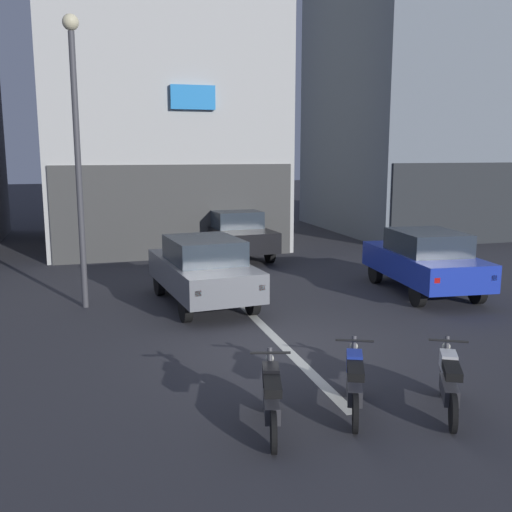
# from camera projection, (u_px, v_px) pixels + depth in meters

# --- Properties ---
(ground_plane) EXTENTS (120.00, 120.00, 0.00)m
(ground_plane) POSITION_uv_depth(u_px,v_px,m) (284.00, 347.00, 11.06)
(ground_plane) COLOR #333338
(lane_centre_line) EXTENTS (0.20, 18.00, 0.01)m
(lane_centre_line) POSITION_uv_depth(u_px,v_px,m) (216.00, 280.00, 16.73)
(lane_centre_line) COLOR silver
(lane_centre_line) RESTS_ON ground
(building_mid_block) EXTENTS (8.48, 9.43, 18.26)m
(building_mid_block) POSITION_uv_depth(u_px,v_px,m) (154.00, 9.00, 22.84)
(building_mid_block) COLOR silver
(building_mid_block) RESTS_ON ground
(building_far_right) EXTENTS (9.14, 9.42, 15.79)m
(building_far_right) POSITION_uv_depth(u_px,v_px,m) (432.00, 56.00, 26.48)
(building_far_right) COLOR gray
(building_far_right) RESTS_ON ground
(car_grey_crossing_near) EXTENTS (2.15, 4.25, 1.64)m
(car_grey_crossing_near) POSITION_uv_depth(u_px,v_px,m) (203.00, 269.00, 13.93)
(car_grey_crossing_near) COLOR black
(car_grey_crossing_near) RESTS_ON ground
(car_blue_parked_kerbside) EXTENTS (2.12, 4.24, 1.64)m
(car_blue_parked_kerbside) POSITION_uv_depth(u_px,v_px,m) (424.00, 260.00, 15.10)
(car_blue_parked_kerbside) COLOR black
(car_blue_parked_kerbside) RESTS_ON ground
(car_black_down_street) EXTENTS (2.06, 4.22, 1.64)m
(car_black_down_street) POSITION_uv_depth(u_px,v_px,m) (235.00, 232.00, 20.16)
(car_black_down_street) COLOR black
(car_black_down_street) RESTS_ON ground
(street_lamp) EXTENTS (0.36, 0.36, 6.60)m
(street_lamp) POSITION_uv_depth(u_px,v_px,m) (77.00, 134.00, 13.15)
(street_lamp) COLOR #47474C
(street_lamp) RESTS_ON ground
(motorcycle_black_row_leftmost) EXTENTS (0.61, 1.63, 0.98)m
(motorcycle_black_row_leftmost) POSITION_uv_depth(u_px,v_px,m) (271.00, 397.00, 7.70)
(motorcycle_black_row_leftmost) COLOR black
(motorcycle_black_row_leftmost) RESTS_ON ground
(motorcycle_blue_row_left_mid) EXTENTS (0.77, 1.56, 0.98)m
(motorcycle_blue_row_left_mid) POSITION_uv_depth(u_px,v_px,m) (354.00, 382.00, 8.21)
(motorcycle_blue_row_left_mid) COLOR black
(motorcycle_blue_row_left_mid) RESTS_ON ground
(motorcycle_white_row_centre) EXTENTS (0.85, 1.51, 0.98)m
(motorcycle_white_row_centre) POSITION_uv_depth(u_px,v_px,m) (449.00, 382.00, 8.20)
(motorcycle_white_row_centre) COLOR black
(motorcycle_white_row_centre) RESTS_ON ground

